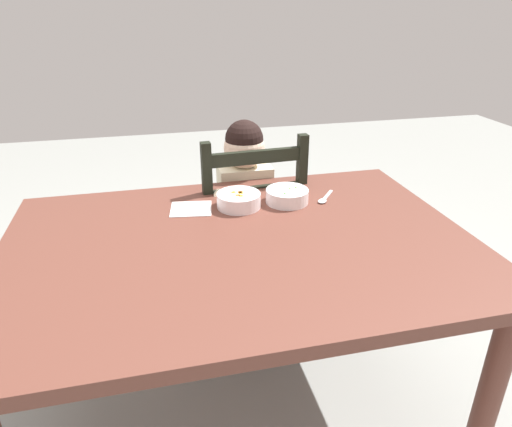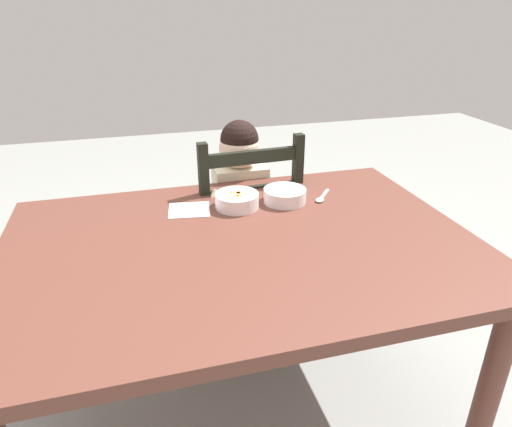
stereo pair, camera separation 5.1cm
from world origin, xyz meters
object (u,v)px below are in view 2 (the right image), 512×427
(dining_chair, at_px, (243,235))
(bowl_of_peas, at_px, (285,195))
(child_figure, at_px, (242,198))
(spoon, at_px, (321,198))
(bowl_of_carrots, at_px, (237,200))
(dining_table, at_px, (242,266))

(dining_chair, xyz_separation_m, bowl_of_peas, (0.09, -0.30, 0.30))
(child_figure, xyz_separation_m, spoon, (0.23, -0.31, 0.10))
(bowl_of_carrots, bearing_deg, dining_table, -100.45)
(dining_chair, height_order, bowl_of_peas, dining_chair)
(dining_chair, bearing_deg, dining_table, -104.11)
(dining_table, relative_size, bowl_of_carrots, 9.23)
(dining_table, height_order, spoon, spoon)
(bowl_of_carrots, bearing_deg, bowl_of_peas, -0.00)
(bowl_of_peas, bearing_deg, bowl_of_carrots, 180.00)
(spoon, bearing_deg, dining_table, -147.20)
(dining_chair, height_order, child_figure, child_figure)
(bowl_of_peas, relative_size, bowl_of_carrots, 0.99)
(child_figure, height_order, bowl_of_carrots, child_figure)
(bowl_of_carrots, height_order, spoon, bowl_of_carrots)
(bowl_of_peas, height_order, spoon, bowl_of_peas)
(bowl_of_peas, distance_m, bowl_of_carrots, 0.18)
(child_figure, bearing_deg, dining_chair, 65.19)
(bowl_of_carrots, distance_m, spoon, 0.32)
(dining_table, distance_m, bowl_of_peas, 0.35)
(dining_table, relative_size, bowl_of_peas, 9.29)
(dining_chair, bearing_deg, spoon, -54.53)
(dining_table, relative_size, spoon, 11.87)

